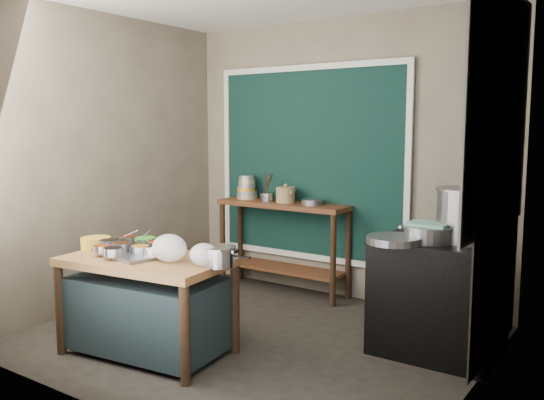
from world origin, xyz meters
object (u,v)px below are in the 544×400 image
Objects in this scene: utensil_cup at (267,197)px; ceramic_crock at (286,196)px; back_counter at (283,247)px; stock_pot at (470,215)px; stove_block at (438,299)px; condiment_tray at (134,253)px; yellow_basin at (96,243)px; prep_table at (148,306)px; steamer at (428,234)px; saucepan at (219,256)px.

utensil_cup is 0.22m from ceramic_crock.
back_counter is 2.84× the size of stock_pot.
stock_pot reaches higher than utensil_cup.
condiment_tray is (-1.98, -1.23, 0.34)m from stove_block.
stove_block reaches higher than yellow_basin.
condiment_tray reaches higher than prep_table.
stock_pot reaches higher than condiment_tray.
steamer reaches higher than condiment_tray.
yellow_basin is 0.93× the size of saucepan.
condiment_tray is at bearing -92.35° from back_counter.
yellow_basin is 2.62m from steamer.
back_counter is 5.69× the size of saucepan.
stock_pot is (2.59, 1.35, 0.28)m from yellow_basin.
steamer is at bearing -116.79° from stove_block.
condiment_tray is 0.43m from yellow_basin.
condiment_tray is at bearing 3.28° from yellow_basin.
utensil_cup reaches higher than steamer.
stock_pot is (2.01, 1.35, 0.70)m from prep_table.
back_counter is at bearing 158.98° from stove_block.
saucepan is 0.67× the size of steamer.
utensil_cup is (0.33, 1.96, 0.20)m from yellow_basin.
stove_block is 3.53× the size of saucepan.
yellow_basin is 2.00m from utensil_cup.
back_counter is (-0.08, 1.99, 0.10)m from prep_table.
utensil_cup reaches higher than stove_block.
prep_table is 3.29× the size of steamer.
yellow_basin is 0.62× the size of steamer.
saucepan is 1.55m from steamer.
yellow_basin is at bearing -152.49° from stock_pot.
utensil_cup is 0.71× the size of ceramic_crock.
stock_pot is 0.34m from steamer.
prep_table is at bearing -146.97° from steamer.
utensil_cup is at bearing 109.23° from saucepan.
stock_pot reaches higher than back_counter.
back_counter reaches higher than yellow_basin.
saucepan is at bearing -70.66° from ceramic_crock.
back_counter is at bearing 85.66° from prep_table.
utensil_cup is at bearing -176.02° from ceramic_crock.
saucepan reaches higher than condiment_tray.
condiment_tray is at bearing -87.12° from utensil_cup.
stock_pot is at bearing 25.93° from stove_block.
stove_block is at bearing 31.93° from condiment_tray.
back_counter is at bearing 155.49° from steamer.
ceramic_crock reaches higher than steamer.
prep_table is 2.11× the size of condiment_tray.
yellow_basin is 2.06m from ceramic_crock.
condiment_tray is 2.24m from steamer.
stove_block is at bearing 63.21° from steamer.
stock_pot is at bearing -17.09° from back_counter.
ceramic_crock is (0.54, 1.98, 0.23)m from yellow_basin.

